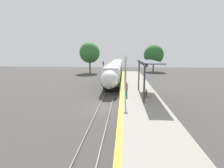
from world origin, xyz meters
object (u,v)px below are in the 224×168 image
person_waiting (126,89)px  lamppost_farthest (125,62)px  platform_bench (145,93)px  railway_signal (103,69)px  lamppost_mid (125,68)px  train (116,69)px  lamppost_near (126,76)px  lamppost_far (125,64)px

person_waiting → lamppost_farthest: 30.04m
platform_bench → railway_signal: 19.50m
lamppost_mid → train: bearing=99.0°
railway_signal → lamppost_mid: lamppost_mid is taller
train → lamppost_mid: 15.53m
railway_signal → lamppost_near: bearing=-76.4°
lamppost_mid → railway_signal: bearing=117.4°
lamppost_far → lamppost_farthest: 10.75m
lamppost_near → lamppost_far: 21.50m
train → lamppost_farthest: lamppost_farthest is taller
platform_bench → lamppost_far: size_ratio=0.34×
lamppost_near → lamppost_mid: bearing=90.0°
railway_signal → lamppost_farthest: 13.03m
railway_signal → lamppost_far: 5.20m
lamppost_far → lamppost_farthest: (0.00, 10.75, 0.00)m
lamppost_near → lamppost_far: same height
lamppost_mid → platform_bench: bearing=-73.6°
lamppost_near → lamppost_farthest: 32.25m
lamppost_near → lamppost_far: (0.00, 21.50, 0.00)m
train → lamppost_near: size_ratio=8.30×
railway_signal → lamppost_far: bearing=14.4°
train → lamppost_farthest: 6.88m
lamppost_near → lamppost_farthest: (0.00, 32.25, 0.00)m
train → platform_bench: bearing=-78.3°
railway_signal → train: bearing=66.5°
lamppost_mid → lamppost_farthest: same height
lamppost_far → lamppost_mid: bearing=-90.0°
person_waiting → platform_bench: bearing=-0.7°
platform_bench → lamppost_mid: size_ratio=0.34×
train → lamppost_far: (2.41, -4.50, 1.61)m
person_waiting → lamppost_far: (-0.12, 19.23, 1.92)m
lamppost_near → lamppost_farthest: size_ratio=1.00×
train → person_waiting: (2.53, -23.73, -0.31)m
platform_bench → railway_signal: (-7.42, 17.99, 1.24)m
person_waiting → lamppost_far: bearing=90.4°
platform_bench → lamppost_mid: (-2.51, 8.51, 2.39)m
person_waiting → railway_signal: bearing=105.6°
train → lamppost_farthest: (2.41, 6.25, 1.61)m
person_waiting → railway_signal: 18.67m
railway_signal → lamppost_near: size_ratio=0.91×
person_waiting → lamppost_near: 2.98m
person_waiting → lamppost_near: lamppost_near is taller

